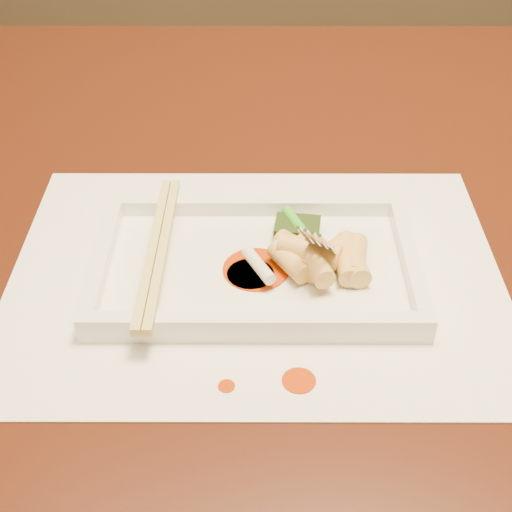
{
  "coord_description": "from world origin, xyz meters",
  "views": [
    {
      "loc": [
        -0.06,
        -0.53,
        1.13
      ],
      "look_at": [
        -0.06,
        -0.08,
        0.77
      ],
      "focal_mm": 50.0,
      "sensor_mm": 36.0,
      "label": 1
    }
  ],
  "objects_px": {
    "table": "(319,296)",
    "chopstick_a": "(153,249)",
    "plate_base": "(256,269)",
    "fork": "(347,177)",
    "placemat": "(256,274)"
  },
  "relations": [
    {
      "from": "plate_base",
      "to": "fork",
      "type": "bearing_deg",
      "value": 14.42
    },
    {
      "from": "fork",
      "to": "table",
      "type": "bearing_deg",
      "value": 95.85
    },
    {
      "from": "table",
      "to": "chopstick_a",
      "type": "xyz_separation_m",
      "value": [
        -0.15,
        -0.08,
        0.13
      ]
    },
    {
      "from": "table",
      "to": "fork",
      "type": "distance_m",
      "value": 0.2
    },
    {
      "from": "plate_base",
      "to": "chopstick_a",
      "type": "relative_size",
      "value": 1.38
    },
    {
      "from": "table",
      "to": "placemat",
      "type": "height_order",
      "value": "placemat"
    },
    {
      "from": "table",
      "to": "chopstick_a",
      "type": "distance_m",
      "value": 0.21
    },
    {
      "from": "table",
      "to": "fork",
      "type": "xyz_separation_m",
      "value": [
        0.01,
        -0.07,
        0.18
      ]
    },
    {
      "from": "plate_base",
      "to": "table",
      "type": "bearing_deg",
      "value": 53.26
    },
    {
      "from": "fork",
      "to": "placemat",
      "type": "bearing_deg",
      "value": -165.58
    },
    {
      "from": "placemat",
      "to": "fork",
      "type": "height_order",
      "value": "fork"
    },
    {
      "from": "table",
      "to": "placemat",
      "type": "xyz_separation_m",
      "value": [
        -0.06,
        -0.08,
        0.1
      ]
    },
    {
      "from": "chopstick_a",
      "to": "table",
      "type": "bearing_deg",
      "value": 30.24
    },
    {
      "from": "placemat",
      "to": "plate_base",
      "type": "distance_m",
      "value": 0.0
    },
    {
      "from": "plate_base",
      "to": "chopstick_a",
      "type": "height_order",
      "value": "chopstick_a"
    }
  ]
}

